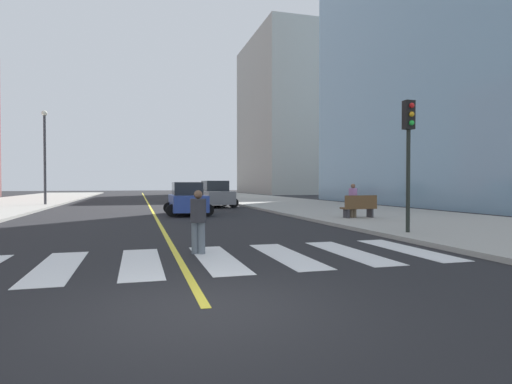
# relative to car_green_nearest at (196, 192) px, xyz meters

# --- Properties ---
(ground_plane) EXTENTS (220.00, 220.00, 0.00)m
(ground_plane) POSITION_rel_car_green_nearest_xyz_m (-5.32, -40.52, -0.90)
(ground_plane) COLOR black
(sidewalk_kerb_east) EXTENTS (10.00, 120.00, 0.15)m
(sidewalk_kerb_east) POSITION_rel_car_green_nearest_xyz_m (6.88, -20.52, -0.83)
(sidewalk_kerb_east) COLOR #9E9B93
(sidewalk_kerb_east) RESTS_ON ground
(crosswalk_paint) EXTENTS (13.50, 4.00, 0.01)m
(crosswalk_paint) POSITION_rel_car_green_nearest_xyz_m (-5.32, -36.52, -0.90)
(crosswalk_paint) COLOR silver
(crosswalk_paint) RESTS_ON ground
(lane_divider_paint) EXTENTS (0.16, 80.00, 0.01)m
(lane_divider_paint) POSITION_rel_car_green_nearest_xyz_m (-5.32, -0.52, -0.90)
(lane_divider_paint) COLOR yellow
(lane_divider_paint) RESTS_ON ground
(parking_garage_concrete) EXTENTS (18.00, 24.00, 28.81)m
(parking_garage_concrete) POSITION_rel_car_green_nearest_xyz_m (23.12, 28.29, 13.50)
(parking_garage_concrete) COLOR #9E9B93
(parking_garage_concrete) RESTS_ON ground
(car_green_nearest) EXTENTS (2.69, 4.31, 1.93)m
(car_green_nearest) POSITION_rel_car_green_nearest_xyz_m (0.00, 0.00, 0.00)
(car_green_nearest) COLOR #236B42
(car_green_nearest) RESTS_ON ground
(car_red_second) EXTENTS (2.36, 3.76, 1.67)m
(car_red_second) POSITION_rel_car_green_nearest_xyz_m (0.17, 10.73, -0.12)
(car_red_second) COLOR red
(car_red_second) RESTS_ON ground
(car_gray_third) EXTENTS (3.02, 4.72, 2.07)m
(car_gray_third) POSITION_rel_car_green_nearest_xyz_m (-0.29, -13.68, 0.07)
(car_gray_third) COLOR slate
(car_gray_third) RESTS_ON ground
(car_blue_fourth) EXTENTS (2.72, 4.34, 1.93)m
(car_blue_fourth) POSITION_rel_car_green_nearest_xyz_m (-3.42, -21.54, 0.00)
(car_blue_fourth) COLOR #2D479E
(car_blue_fourth) RESTS_ON ground
(traffic_light_near_corner) EXTENTS (0.36, 0.41, 4.60)m
(traffic_light_near_corner) POSITION_rel_car_green_nearest_xyz_m (2.83, -33.99, 2.49)
(traffic_light_near_corner) COLOR black
(traffic_light_near_corner) RESTS_ON sidewalk_kerb_east
(park_bench) EXTENTS (1.82, 0.64, 1.12)m
(park_bench) POSITION_rel_car_green_nearest_xyz_m (4.36, -27.94, -0.21)
(park_bench) COLOR brown
(park_bench) RESTS_ON sidewalk_kerb_east
(pedestrian_crossing) EXTENTS (0.42, 0.42, 1.68)m
(pedestrian_crossing) POSITION_rel_car_green_nearest_xyz_m (-4.75, -35.65, 0.02)
(pedestrian_crossing) COLOR slate
(pedestrian_crossing) RESTS_ON ground
(pedestrian_waiting_east) EXTENTS (0.42, 0.42, 1.70)m
(pedestrian_waiting_east) POSITION_rel_car_green_nearest_xyz_m (4.10, -27.78, 0.18)
(pedestrian_waiting_east) COLOR brown
(pedestrian_waiting_east) RESTS_ON sidewalk_kerb_east
(street_lamp) EXTENTS (0.44, 0.44, 7.67)m
(street_lamp) POSITION_rel_car_green_nearest_xyz_m (-13.54, -8.84, 3.75)
(street_lamp) COLOR #38383D
(street_lamp) RESTS_ON sidewalk_kerb_west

